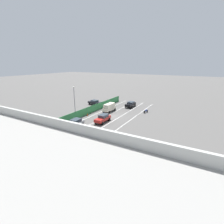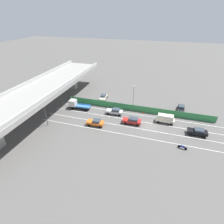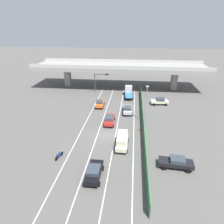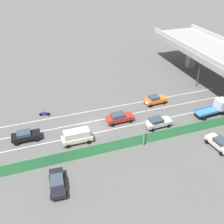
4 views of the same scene
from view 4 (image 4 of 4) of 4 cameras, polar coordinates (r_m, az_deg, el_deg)
The scene contains 18 objects.
ground_plane at distance 42.07m, azimuth -4.25°, elevation -3.42°, with size 300.00×300.00×0.00m, color #565451.
lane_line_left_edge at distance 47.10m, azimuth -0.10°, elevation 1.09°, with size 0.14×45.78×0.01m, color silver.
lane_line_mid_left at distance 44.52m, azimuth 1.27°, elevation -1.02°, with size 0.14×45.78×0.01m, color silver.
lane_line_mid_right at distance 42.04m, azimuth 2.80°, elevation -3.38°, with size 0.14×45.78×0.01m, color silver.
lane_line_right_edge at distance 39.68m, azimuth 4.52°, elevation -6.03°, with size 0.14×45.78×0.01m, color silver.
green_fence at distance 37.86m, azimuth 5.62°, elevation -6.51°, with size 0.10×41.88×1.89m.
car_van_cream at distance 38.42m, azimuth -7.99°, elevation -5.42°, with size 2.01×4.67×2.23m.
car_sedan_silver at distance 42.19m, azimuth 10.37°, elevation -2.27°, with size 2.23×4.57×1.69m.
car_sedan_red at distance 42.62m, azimuth 1.67°, elevation -1.23°, with size 2.05×4.71×1.71m.
car_sedan_black at distance 40.92m, azimuth -19.08°, elevation -5.07°, with size 2.04×4.32×1.63m.
car_taxi_orange at distance 48.46m, azimuth 9.81°, elevation 2.82°, with size 2.11×4.37×1.67m.
flatbed_truck_blue at distance 48.36m, azimuth 22.72°, elevation 1.04°, with size 2.49×6.18×2.64m.
motorcycle at distance 46.04m, azimuth -15.10°, elevation -0.35°, with size 0.74×1.91×0.93m.
parked_sedan_dark at distance 32.72m, azimuth -12.36°, elevation -15.42°, with size 4.78×2.28×1.58m.
parked_sedan_cream at distance 40.59m, azimuth 23.28°, elevation -6.50°, with size 4.41×2.40×1.64m.
traffic_light at distance 54.79m, azimuth 20.31°, elevation 8.38°, with size 4.12×0.86×5.42m.
street_lamp at distance 35.68m, azimuth 7.59°, elevation -1.98°, with size 0.60×0.36×7.73m.
traffic_cone at distance 38.02m, azimuth 1.96°, elevation -7.42°, with size 0.47×0.47×0.63m.
Camera 4 is at (32.86, -8.04, 25.01)m, focal length 40.16 mm.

